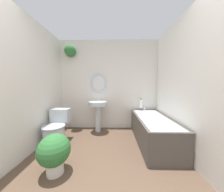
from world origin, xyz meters
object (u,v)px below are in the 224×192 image
shampoo_bottle (141,103)px  potted_plant (54,151)px  bathtub (153,130)px  pedestal_sink (98,109)px  toilet (56,130)px

shampoo_bottle → potted_plant: 2.18m
bathtub → potted_plant: 1.83m
bathtub → shampoo_bottle: (-0.10, 0.65, 0.45)m
pedestal_sink → bathtub: size_ratio=0.59×
toilet → potted_plant: size_ratio=1.25×
toilet → shampoo_bottle: 2.07m
toilet → pedestal_sink: (0.76, 0.63, 0.29)m
pedestal_sink → potted_plant: (-0.38, -1.40, -0.28)m
pedestal_sink → bathtub: bearing=-23.6°
bathtub → potted_plant: (-1.61, -0.87, 0.03)m
pedestal_sink → bathtub: 1.37m
toilet → pedestal_sink: size_ratio=0.78×
pedestal_sink → shampoo_bottle: size_ratio=3.66×
shampoo_bottle → potted_plant: shampoo_bottle is taller
bathtub → toilet: bearing=-177.3°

